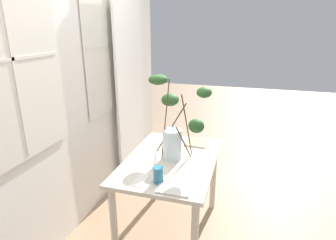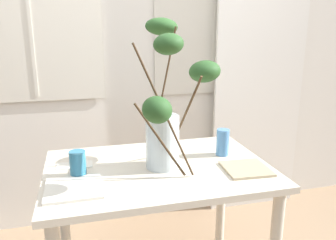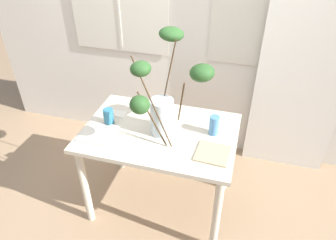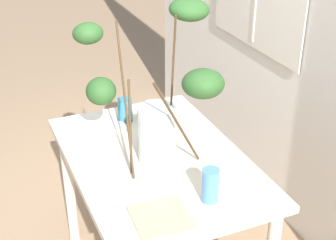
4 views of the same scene
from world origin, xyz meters
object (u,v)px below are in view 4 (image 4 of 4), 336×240
dining_table (157,178)px  drinking_glass_blue_left (125,110)px  vase_with_branches (158,103)px  drinking_glass_blue_right (210,185)px  plate_square_left (98,123)px  plate_square_right (161,218)px

dining_table → drinking_glass_blue_left: 0.43m
vase_with_branches → drinking_glass_blue_left: vase_with_branches is taller
drinking_glass_blue_right → plate_square_left: 0.83m
drinking_glass_blue_left → plate_square_left: 0.15m
dining_table → drinking_glass_blue_left: (-0.39, -0.01, 0.18)m
dining_table → plate_square_right: (0.42, -0.15, 0.12)m
vase_with_branches → plate_square_left: size_ratio=3.04×
vase_with_branches → plate_square_right: 0.49m
plate_square_left → drinking_glass_blue_left: bearing=80.9°
plate_square_left → drinking_glass_blue_right: bearing=16.1°
plate_square_right → vase_with_branches: bearing=159.3°
vase_with_branches → drinking_glass_blue_right: (0.33, 0.09, -0.24)m
vase_with_branches → drinking_glass_blue_right: bearing=15.4°
plate_square_right → drinking_glass_blue_left: bearing=170.4°
vase_with_branches → plate_square_right: size_ratio=3.42×
vase_with_branches → drinking_glass_blue_left: 0.51m
vase_with_branches → drinking_glass_blue_left: (-0.45, 0.00, -0.25)m
plate_square_left → plate_square_right: bearing=0.3°
drinking_glass_blue_right → plate_square_left: bearing=-163.9°
plate_square_left → plate_square_right: 0.83m
dining_table → drinking_glass_blue_right: 0.43m
dining_table → vase_with_branches: bearing=-14.7°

